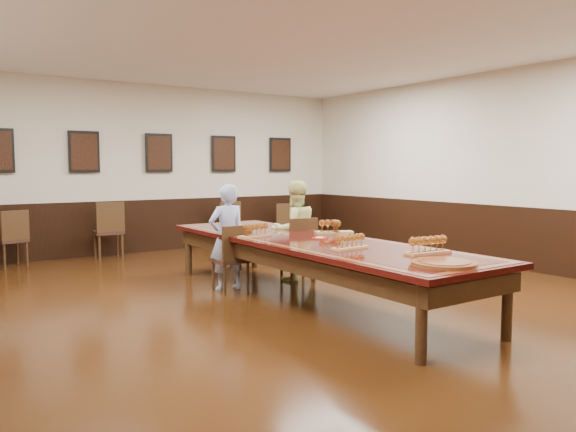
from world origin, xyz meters
TOP-DOWN VIEW (x-y plane):
  - floor at (0.00, 0.00)m, footprint 8.00×10.00m
  - ceiling at (0.00, 0.00)m, footprint 8.00×10.00m
  - wall_back at (0.00, 5.01)m, footprint 8.00×0.02m
  - wall_right at (4.01, 0.00)m, footprint 0.02×10.00m
  - chair_man at (-0.57, 1.01)m, footprint 0.42×0.45m
  - chair_woman at (0.54, 1.05)m, footprint 0.50×0.53m
  - spare_chair_a at (-2.69, 4.61)m, footprint 0.54×0.57m
  - spare_chair_b at (-1.12, 4.55)m, footprint 0.52×0.56m
  - spare_chair_c at (1.25, 4.56)m, footprint 0.48×0.52m
  - spare_chair_d at (2.62, 4.59)m, footprint 0.50×0.52m
  - person_man at (-0.57, 1.10)m, footprint 0.52×0.34m
  - person_woman at (0.55, 1.14)m, footprint 0.79×0.66m
  - pink_phone at (0.60, 0.32)m, footprint 0.14×0.15m
  - wainscoting at (0.00, 0.00)m, footprint 8.00×10.00m
  - conference_table at (0.00, 0.00)m, footprint 1.40×5.00m
  - posters at (0.00, 4.94)m, footprint 6.14×0.04m
  - flight_a at (-0.45, 0.57)m, footprint 0.48×0.24m
  - flight_b at (0.57, 0.30)m, footprint 0.52×0.32m
  - flight_c at (-0.15, -0.90)m, footprint 0.45×0.16m
  - flight_d at (0.28, -1.61)m, footprint 0.51×0.20m
  - red_plate_grp at (0.10, -0.04)m, footprint 0.19×0.19m
  - carved_platter at (-0.11, -2.14)m, footprint 0.70×0.70m

SIDE VIEW (x-z plane):
  - floor at x=0.00m, z-range -0.02..0.00m
  - spare_chair_d at x=2.62m, z-range 0.00..0.86m
  - chair_man at x=-0.57m, z-range 0.00..0.88m
  - chair_woman at x=0.54m, z-range 0.00..0.92m
  - spare_chair_a at x=-2.69m, z-range 0.00..0.93m
  - spare_chair_c at x=1.25m, z-range 0.00..0.94m
  - wainscoting at x=0.00m, z-range 0.00..1.00m
  - spare_chair_b at x=-1.12m, z-range 0.00..1.02m
  - conference_table at x=0.00m, z-range 0.23..0.99m
  - person_man at x=-0.57m, z-range 0.00..1.40m
  - person_woman at x=0.55m, z-range 0.00..1.43m
  - pink_phone at x=0.60m, z-range 0.75..0.76m
  - red_plate_grp at x=0.10m, z-range 0.75..0.77m
  - carved_platter at x=-0.11m, z-range 0.75..0.79m
  - flight_c at x=-0.15m, z-range 0.74..0.91m
  - flight_a at x=-0.45m, z-range 0.74..0.92m
  - flight_d at x=0.28m, z-range 0.74..0.93m
  - flight_b at x=0.57m, z-range 0.74..0.93m
  - wall_back at x=0.00m, z-range 0.00..3.20m
  - wall_right at x=4.01m, z-range 0.00..3.20m
  - posters at x=0.00m, z-range 1.53..2.27m
  - ceiling at x=0.00m, z-range 3.20..3.22m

